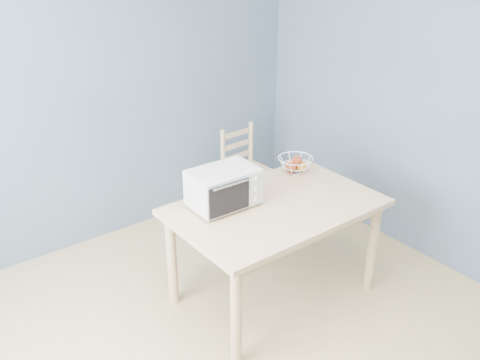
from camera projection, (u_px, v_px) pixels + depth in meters
room at (272, 198)px, 2.51m from camera, size 4.01×4.51×2.61m
dining_table at (276, 218)px, 3.66m from camera, size 1.40×0.90×0.75m
toaster_oven at (222, 188)px, 3.53m from camera, size 0.46×0.34×0.26m
fruit_basket at (295, 164)px, 4.06m from camera, size 0.34×0.34×0.14m
dining_chair at (246, 173)px, 4.89m from camera, size 0.41×0.41×0.83m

